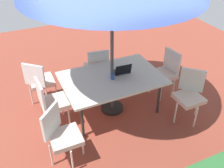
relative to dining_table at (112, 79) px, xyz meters
name	(u,v)px	position (x,y,z in m)	size (l,w,h in m)	color
ground_plane	(112,109)	(0.00, 0.00, -0.72)	(10.00, 10.00, 0.02)	brown
dining_table	(112,79)	(0.00, 0.00, 0.00)	(1.84, 1.23, 0.76)	silver
chair_west	(166,71)	(-1.24, -0.04, -0.16)	(0.49, 0.48, 0.98)	beige
chair_northwest	(190,93)	(-1.19, 0.80, -0.16)	(0.59, 0.59, 0.98)	beige
chair_south	(97,66)	(-0.02, -0.81, -0.16)	(0.48, 0.49, 0.98)	beige
chair_east	(51,101)	(1.16, -0.04, -0.16)	(0.47, 0.46, 0.98)	beige
chair_northeast	(61,134)	(1.21, 0.81, -0.16)	(0.59, 0.59, 0.98)	beige
chair_southeast	(40,80)	(1.20, -0.78, -0.16)	(0.59, 0.59, 0.98)	beige
laptop	(122,71)	(-0.23, -0.06, 0.09)	(0.34, 0.27, 0.21)	#2D2D33
cup	(113,77)	(0.02, 0.06, 0.10)	(0.07, 0.07, 0.11)	#334C99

